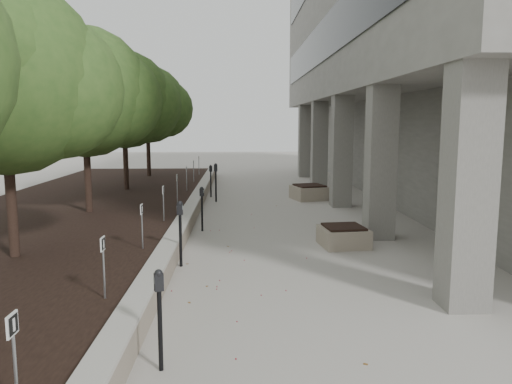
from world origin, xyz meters
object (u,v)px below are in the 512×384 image
object	(u,v)px
crabapple_tree_5	(147,121)
parking_meter_2	(180,234)
parking_meter_4	(216,183)
parking_meter_5	(211,181)
planter_front	(343,236)
crabapple_tree_4	(124,121)
crabapple_tree_3	(85,120)
crabapple_tree_2	(6,119)
parking_meter_3	(202,209)
planter_back	(309,192)
parking_meter_1	(160,320)

from	to	relation	value
crabapple_tree_5	parking_meter_2	distance (m)	15.04
parking_meter_2	parking_meter_4	size ratio (longest dim) A/B	0.95
parking_meter_5	planter_front	world-z (taller)	parking_meter_5
parking_meter_2	planter_front	distance (m)	4.20
crabapple_tree_4	parking_meter_2	xyz separation A→B (m)	(3.25, -9.49, -2.41)
crabapple_tree_3	crabapple_tree_2	bearing A→B (deg)	-90.00
parking_meter_3	parking_meter_4	world-z (taller)	parking_meter_4
crabapple_tree_4	planter_front	xyz separation A→B (m)	(7.09, -7.85, -2.86)
crabapple_tree_2	crabapple_tree_4	distance (m)	10.00
parking_meter_5	planter_back	xyz separation A→B (m)	(3.96, -0.71, -0.37)
crabapple_tree_5	parking_meter_2	size ratio (longest dim) A/B	3.83
parking_meter_1	planter_back	size ratio (longest dim) A/B	1.03
crabapple_tree_4	crabapple_tree_3	bearing A→B (deg)	-90.00
crabapple_tree_5	crabapple_tree_4	bearing A→B (deg)	-90.00
parking_meter_3	planter_back	bearing A→B (deg)	75.57
parking_meter_1	crabapple_tree_3	bearing A→B (deg)	92.37
parking_meter_2	parking_meter_4	distance (m)	8.69
crabapple_tree_3	parking_meter_4	world-z (taller)	crabapple_tree_3
parking_meter_3	planter_back	world-z (taller)	parking_meter_3
crabapple_tree_5	planter_back	size ratio (longest dim) A/B	4.30
crabapple_tree_3	parking_meter_4	bearing A→B (deg)	49.33
parking_meter_3	crabapple_tree_3	bearing A→B (deg)	-176.84
crabapple_tree_2	parking_meter_5	xyz separation A→B (m)	(3.34, 10.40, -2.45)
parking_meter_4	crabapple_tree_4	bearing A→B (deg)	173.26
crabapple_tree_3	planter_front	world-z (taller)	crabapple_tree_3
parking_meter_2	parking_meter_4	xyz separation A→B (m)	(0.35, 8.68, 0.04)
planter_back	crabapple_tree_4	bearing A→B (deg)	177.62
crabapple_tree_3	parking_meter_3	size ratio (longest dim) A/B	4.29
crabapple_tree_4	parking_meter_2	world-z (taller)	crabapple_tree_4
parking_meter_3	planter_back	size ratio (longest dim) A/B	1.00
planter_back	parking_meter_4	bearing A→B (deg)	-172.24
parking_meter_3	parking_meter_4	size ratio (longest dim) A/B	0.85
parking_meter_4	crabapple_tree_2	bearing A→B (deg)	-105.49
crabapple_tree_4	parking_meter_3	world-z (taller)	crabapple_tree_4
planter_back	parking_meter_5	bearing A→B (deg)	169.89
parking_meter_1	parking_meter_4	bearing A→B (deg)	70.64
planter_front	parking_meter_4	bearing A→B (deg)	116.36
crabapple_tree_2	parking_meter_3	xyz separation A→B (m)	(3.45, 3.98, -2.49)
crabapple_tree_3	planter_front	size ratio (longest dim) A/B	4.94
crabapple_tree_2	parking_meter_4	size ratio (longest dim) A/B	3.63
crabapple_tree_5	planter_back	xyz separation A→B (m)	(7.30, -5.30, -2.82)
crabapple_tree_3	parking_meter_5	bearing A→B (deg)	58.29
crabapple_tree_3	parking_meter_5	xyz separation A→B (m)	(3.34, 5.40, -2.45)
parking_meter_1	crabapple_tree_4	bearing A→B (deg)	85.11
crabapple_tree_2	crabapple_tree_3	size ratio (longest dim) A/B	1.00
parking_meter_5	planter_back	distance (m)	4.04
parking_meter_4	crabapple_tree_5	bearing A→B (deg)	127.71
crabapple_tree_2	crabapple_tree_4	xyz separation A→B (m)	(0.00, 10.00, 0.00)
parking_meter_2	crabapple_tree_2	bearing A→B (deg)	-165.67
crabapple_tree_5	planter_front	bearing A→B (deg)	-61.11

